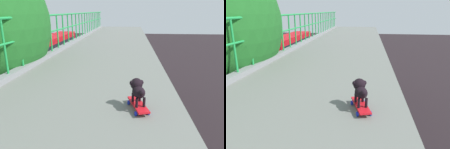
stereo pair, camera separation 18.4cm
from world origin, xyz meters
The scene contains 5 objects.
car_silver_fifth centered at (-4.17, 7.97, 0.72)m, with size 1.87×4.25×1.53m.
car_red_taxi_seventh centered at (-4.10, 13.67, 0.63)m, with size 1.84×4.13×1.50m.
city_bus centered at (-7.74, 25.37, 1.85)m, with size 2.59×11.73×3.26m.
toy_skateboard centered at (2.29, 1.31, 5.17)m, with size 0.31×0.57×0.09m.
small_dog centered at (2.28, 1.33, 5.40)m, with size 0.24×0.38×0.34m.
Camera 2 is at (2.35, -1.38, 6.43)m, focal length 34.02 mm.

